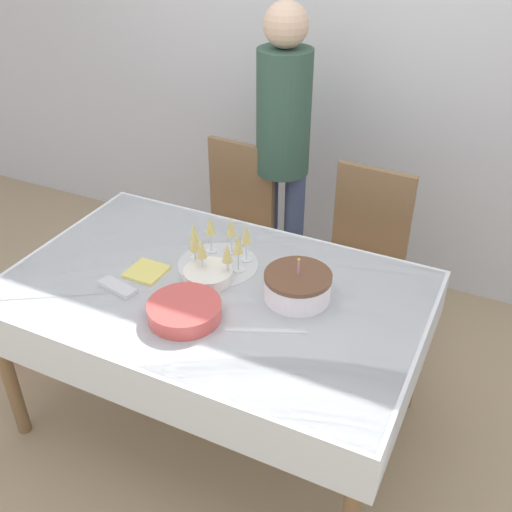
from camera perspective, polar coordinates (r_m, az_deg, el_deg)
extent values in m
plane|color=tan|center=(2.93, -3.53, -15.01)|extent=(12.00, 12.00, 0.00)
cube|color=silver|center=(3.49, 8.71, 18.92)|extent=(8.00, 0.05, 2.70)
cube|color=white|center=(2.43, -4.11, -3.25)|extent=(1.66, 1.03, 0.03)
cube|color=white|center=(2.49, -4.03, -4.92)|extent=(1.69, 1.06, 0.21)
cylinder|color=olive|center=(2.82, -22.57, -10.13)|extent=(0.06, 0.06, 0.73)
cylinder|color=olive|center=(3.32, -11.59, -0.83)|extent=(0.06, 0.06, 0.73)
cylinder|color=olive|center=(2.82, 14.92, -8.44)|extent=(0.06, 0.06, 0.73)
cube|color=olive|center=(3.31, -3.05, 1.21)|extent=(0.45, 0.45, 0.04)
cube|color=olive|center=(3.32, -1.40, 6.69)|extent=(0.40, 0.06, 0.50)
cylinder|color=olive|center=(3.24, -1.94, -4.51)|extent=(0.04, 0.04, 0.41)
cylinder|color=olive|center=(3.40, -7.12, -2.65)|extent=(0.04, 0.04, 0.41)
cylinder|color=olive|center=(3.49, 1.15, -1.39)|extent=(0.04, 0.04, 0.41)
cylinder|color=olive|center=(3.64, -3.82, 0.20)|extent=(0.04, 0.04, 0.41)
cube|color=olive|center=(3.08, 9.29, -2.00)|extent=(0.44, 0.44, 0.04)
cube|color=olive|center=(3.09, 11.01, 3.91)|extent=(0.40, 0.06, 0.50)
cylinder|color=olive|center=(3.04, 10.87, -8.16)|extent=(0.04, 0.04, 0.41)
cylinder|color=olive|center=(3.13, 4.64, -6.18)|extent=(0.04, 0.04, 0.41)
cylinder|color=olive|center=(3.31, 12.97, -4.50)|extent=(0.04, 0.04, 0.41)
cylinder|color=olive|center=(3.39, 7.21, -2.79)|extent=(0.04, 0.04, 0.41)
cylinder|color=white|center=(2.34, 3.98, -3.05)|extent=(0.26, 0.26, 0.09)
cylinder|color=brown|center=(2.31, 4.03, -1.94)|extent=(0.26, 0.26, 0.02)
cylinder|color=pink|center=(2.29, 4.07, -1.14)|extent=(0.01, 0.01, 0.06)
sphere|color=#F9CC4C|center=(2.27, 4.11, -0.34)|extent=(0.01, 0.01, 0.01)
cylinder|color=silver|center=(2.55, -3.64, -0.79)|extent=(0.34, 0.34, 0.01)
cylinder|color=silver|center=(2.51, -1.69, -1.32)|extent=(0.05, 0.05, 0.00)
cylinder|color=silver|center=(2.48, -1.70, -0.47)|extent=(0.01, 0.01, 0.08)
cone|color=#E0CC72|center=(2.44, -1.73, 1.20)|extent=(0.04, 0.04, 0.08)
cylinder|color=silver|center=(2.57, -0.91, -0.33)|extent=(0.05, 0.05, 0.00)
cylinder|color=silver|center=(2.55, -0.92, 0.50)|extent=(0.01, 0.01, 0.08)
cone|color=#E0CC72|center=(2.50, -0.93, 2.14)|extent=(0.04, 0.04, 0.08)
cylinder|color=silver|center=(2.63, -2.34, 0.40)|extent=(0.05, 0.05, 0.00)
cylinder|color=silver|center=(2.60, -2.36, 1.23)|extent=(0.01, 0.01, 0.08)
cone|color=#E0CC72|center=(2.56, -2.40, 2.85)|extent=(0.04, 0.04, 0.08)
cylinder|color=silver|center=(2.64, -4.26, 0.52)|extent=(0.05, 0.05, 0.00)
cylinder|color=silver|center=(2.62, -4.30, 1.34)|extent=(0.01, 0.01, 0.08)
cone|color=#E0CC72|center=(2.57, -4.38, 2.96)|extent=(0.04, 0.04, 0.08)
cylinder|color=silver|center=(2.59, -5.76, -0.19)|extent=(0.05, 0.05, 0.00)
cylinder|color=silver|center=(2.57, -5.82, 0.64)|extent=(0.01, 0.01, 0.08)
cone|color=#E0CC72|center=(2.53, -5.92, 2.27)|extent=(0.04, 0.04, 0.08)
cylinder|color=silver|center=(2.53, -5.74, -1.09)|extent=(0.05, 0.05, 0.00)
cylinder|color=silver|center=(2.51, -5.79, -0.25)|extent=(0.01, 0.01, 0.08)
cone|color=#E0CC72|center=(2.46, -5.90, 1.41)|extent=(0.04, 0.04, 0.08)
cylinder|color=silver|center=(2.49, -5.07, -1.78)|extent=(0.05, 0.05, 0.00)
cylinder|color=silver|center=(2.46, -5.12, -0.93)|extent=(0.01, 0.01, 0.08)
cone|color=#E0CC72|center=(2.42, -5.22, 0.75)|extent=(0.04, 0.04, 0.08)
cylinder|color=silver|center=(2.45, -2.68, -2.19)|extent=(0.05, 0.05, 0.00)
cylinder|color=silver|center=(2.43, -2.70, -1.33)|extent=(0.01, 0.01, 0.08)
cone|color=#E0CC72|center=(2.38, -2.76, 0.35)|extent=(0.04, 0.04, 0.08)
cylinder|color=#CC4C47|center=(2.28, -6.78, -5.73)|extent=(0.28, 0.28, 0.01)
cylinder|color=#CC4C47|center=(2.28, -6.79, -5.59)|extent=(0.28, 0.28, 0.01)
cylinder|color=#CC4C47|center=(2.27, -6.81, -5.45)|extent=(0.28, 0.28, 0.01)
cylinder|color=#CC4C47|center=(2.27, -6.82, -5.32)|extent=(0.28, 0.28, 0.01)
cylinder|color=#CC4C47|center=(2.26, -6.83, -5.18)|extent=(0.28, 0.28, 0.01)
cylinder|color=#CC4C47|center=(2.26, -6.84, -5.04)|extent=(0.28, 0.28, 0.01)
cylinder|color=#CC4C47|center=(2.25, -6.85, -4.90)|extent=(0.28, 0.28, 0.01)
cylinder|color=#CC4C47|center=(2.25, -6.86, -4.76)|extent=(0.28, 0.28, 0.01)
cylinder|color=#CC4C47|center=(2.25, -6.87, -4.61)|extent=(0.28, 0.28, 0.01)
cylinder|color=silver|center=(2.47, -4.56, -2.19)|extent=(0.20, 0.20, 0.01)
cylinder|color=silver|center=(2.46, -4.57, -2.06)|extent=(0.20, 0.20, 0.01)
cylinder|color=silver|center=(2.46, -4.58, -1.92)|extent=(0.20, 0.20, 0.01)
cylinder|color=silver|center=(2.46, -4.58, -1.79)|extent=(0.20, 0.20, 0.01)
cylinder|color=silver|center=(2.45, -4.59, -1.66)|extent=(0.20, 0.20, 0.01)
cylinder|color=silver|center=(2.45, -4.60, -1.52)|extent=(0.20, 0.20, 0.01)
cylinder|color=silver|center=(2.44, -4.61, -1.39)|extent=(0.20, 0.20, 0.01)
cube|color=silver|center=(2.20, 1.00, -7.12)|extent=(0.28, 0.13, 0.00)
cube|color=silver|center=(2.46, -13.06, -2.91)|extent=(0.18, 0.09, 0.02)
cube|color=#E0D166|center=(2.54, -10.39, -1.46)|extent=(0.15, 0.15, 0.01)
cylinder|color=#3F4C72|center=(3.47, 1.14, 2.26)|extent=(0.11, 0.11, 0.81)
cylinder|color=#3F4C72|center=(3.41, 3.58, 1.66)|extent=(0.11, 0.11, 0.81)
cylinder|color=#335142|center=(3.13, 2.66, 13.42)|extent=(0.28, 0.28, 0.64)
sphere|color=#D8B293|center=(3.01, 2.88, 21.16)|extent=(0.22, 0.22, 0.22)
cube|color=#CC333F|center=(3.41, -22.07, -6.43)|extent=(0.22, 0.13, 0.29)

